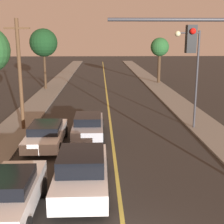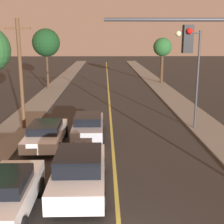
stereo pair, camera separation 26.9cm
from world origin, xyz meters
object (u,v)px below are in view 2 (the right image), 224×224
at_px(car_outer_lane_front, 7,193).
at_px(utility_pole_left, 21,73).
at_px(car_near_lane_second, 88,125).
at_px(streetlamp_right, 192,66).
at_px(car_near_lane_front, 79,170).
at_px(tree_left_far, 46,43).
at_px(car_outer_lane_second, 46,133).
at_px(tree_right_near, 162,48).

xyz_separation_m(car_outer_lane_front, utility_pole_left, (-2.06, 10.45, 2.96)).
xyz_separation_m(car_near_lane_second, streetlamp_right, (6.65, 1.40, 3.49)).
relative_size(car_near_lane_front, tree_left_far, 0.73).
height_order(streetlamp_right, tree_left_far, tree_left_far).
relative_size(car_outer_lane_front, car_outer_lane_second, 0.87).
bearing_deg(car_outer_lane_front, car_outer_lane_second, 90.00).
xyz_separation_m(car_outer_lane_second, streetlamp_right, (8.95, 3.02, 3.51)).
bearing_deg(streetlamp_right, car_outer_lane_second, -161.36).
xyz_separation_m(streetlamp_right, tree_right_near, (2.01, 21.64, 0.49)).
bearing_deg(tree_left_far, utility_pole_left, -85.48).
bearing_deg(car_outer_lane_second, car_outer_lane_front, -90.00).
relative_size(car_near_lane_second, streetlamp_right, 0.76).
bearing_deg(utility_pole_left, tree_right_near, 58.77).
bearing_deg(streetlamp_right, tree_right_near, 84.70).
bearing_deg(tree_right_near, car_outer_lane_second, -113.96).
height_order(car_outer_lane_front, car_outer_lane_second, car_outer_lane_front).
height_order(car_near_lane_front, tree_right_near, tree_right_near).
distance_m(car_near_lane_front, streetlamp_right, 11.25).
height_order(car_near_lane_front, tree_left_far, tree_left_far).
relative_size(car_near_lane_front, car_outer_lane_front, 1.17).
bearing_deg(utility_pole_left, car_near_lane_second, -19.75).
bearing_deg(car_outer_lane_second, tree_right_near, 66.04).
distance_m(car_outer_lane_front, tree_right_near, 33.98).
bearing_deg(car_outer_lane_front, car_near_lane_front, 38.96).
distance_m(car_near_lane_front, tree_right_near, 31.53).
bearing_deg(tree_left_far, car_outer_lane_second, -80.34).
bearing_deg(streetlamp_right, car_near_lane_second, -168.11).
distance_m(car_near_lane_front, car_outer_lane_second, 5.87).
distance_m(car_near_lane_second, tree_right_near, 24.93).
relative_size(car_near_lane_front, utility_pole_left, 0.72).
relative_size(car_outer_lane_second, tree_left_far, 0.72).
height_order(car_near_lane_front, car_near_lane_second, car_near_lane_front).
xyz_separation_m(car_near_lane_front, tree_right_near, (8.66, 30.07, 3.89)).
bearing_deg(car_outer_lane_front, car_near_lane_second, 75.47).
bearing_deg(tree_right_near, tree_left_far, -161.56).
height_order(tree_left_far, tree_right_near, tree_left_far).
bearing_deg(car_outer_lane_front, utility_pole_left, 101.18).
height_order(car_outer_lane_second, tree_right_near, tree_right_near).
height_order(streetlamp_right, tree_right_near, streetlamp_right).
distance_m(car_near_lane_front, car_near_lane_second, 7.02).
relative_size(car_outer_lane_front, tree_left_far, 0.63).
distance_m(car_near_lane_second, streetlamp_right, 7.64).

